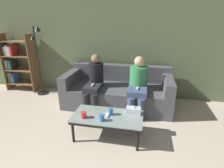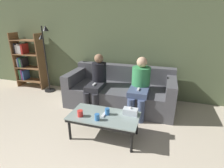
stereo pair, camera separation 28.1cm
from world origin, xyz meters
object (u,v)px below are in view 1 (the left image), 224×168
(game_remote, at_px, (107,115))
(bookshelf, at_px, (16,63))
(coffee_table, at_px, (107,118))
(seated_person_mid_left, at_px, (138,83))
(cup_near_left, at_px, (84,115))
(cup_near_right, at_px, (102,118))
(tissue_box, at_px, (133,111))
(standing_lamp, at_px, (38,54))
(couch, at_px, (118,91))
(seated_person_left_end, at_px, (95,81))
(cup_far_center, at_px, (111,112))

(game_remote, relative_size, bookshelf, 0.11)
(coffee_table, xyz_separation_m, seated_person_mid_left, (0.39, 0.94, 0.25))
(cup_near_left, xyz_separation_m, cup_near_right, (0.28, -0.02, 0.00))
(tissue_box, xyz_separation_m, bookshelf, (-3.07, 1.36, 0.28))
(coffee_table, height_order, standing_lamp, standing_lamp)
(couch, xyz_separation_m, standing_lamp, (-1.90, 0.19, 0.69))
(couch, height_order, seated_person_left_end, seated_person_left_end)
(standing_lamp, xyz_separation_m, seated_person_mid_left, (2.33, -0.41, -0.40))
(coffee_table, bearing_deg, tissue_box, 20.19)
(coffee_table, distance_m, bookshelf, 3.10)
(cup_near_right, xyz_separation_m, tissue_box, (0.42, 0.29, 0.00))
(bookshelf, xyz_separation_m, standing_lamp, (0.75, -0.14, 0.27))
(couch, bearing_deg, seated_person_mid_left, -26.79)
(tissue_box, bearing_deg, seated_person_mid_left, 89.13)
(couch, height_order, tissue_box, couch)
(cup_near_right, height_order, game_remote, cup_near_right)
(game_remote, bearing_deg, cup_near_left, -158.70)
(tissue_box, relative_size, seated_person_mid_left, 0.20)
(coffee_table, distance_m, seated_person_mid_left, 1.05)
(cup_near_left, distance_m, tissue_box, 0.75)
(standing_lamp, bearing_deg, seated_person_mid_left, -9.93)
(cup_near_left, height_order, game_remote, cup_near_left)
(cup_near_left, distance_m, standing_lamp, 2.26)
(cup_far_center, height_order, bookshelf, bookshelf)
(coffee_table, bearing_deg, game_remote, 0.00)
(cup_near_right, height_order, seated_person_mid_left, seated_person_mid_left)
(cup_far_center, bearing_deg, cup_near_right, -115.41)
(coffee_table, height_order, cup_near_right, cup_near_right)
(cup_near_left, height_order, seated_person_left_end, seated_person_left_end)
(standing_lamp, bearing_deg, bookshelf, 169.27)
(cup_near_left, xyz_separation_m, game_remote, (0.33, 0.13, -0.04))
(tissue_box, relative_size, standing_lamp, 0.14)
(cup_far_center, xyz_separation_m, standing_lamp, (-1.99, 1.32, 0.55))
(couch, xyz_separation_m, cup_near_right, (-0.01, -1.31, 0.13))
(couch, height_order, bookshelf, bookshelf)
(bookshelf, bearing_deg, couch, -7.15)
(cup_near_left, height_order, standing_lamp, standing_lamp)
(tissue_box, distance_m, seated_person_left_end, 1.17)
(cup_near_right, height_order, tissue_box, tissue_box)
(cup_near_right, relative_size, game_remote, 0.65)
(tissue_box, height_order, bookshelf, bookshelf)
(cup_far_center, bearing_deg, couch, 94.29)
(cup_near_right, distance_m, standing_lamp, 2.48)
(game_remote, relative_size, standing_lamp, 0.09)
(coffee_table, distance_m, cup_near_right, 0.18)
(coffee_table, height_order, cup_far_center, cup_far_center)
(bookshelf, xyz_separation_m, seated_person_mid_left, (3.08, -0.55, -0.13))
(couch, distance_m, game_remote, 1.17)
(seated_person_left_end, distance_m, seated_person_mid_left, 0.86)
(cup_near_left, height_order, tissue_box, tissue_box)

